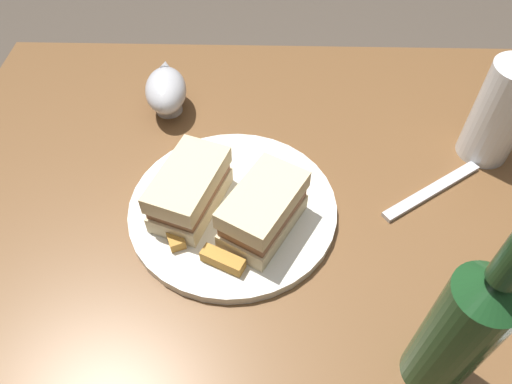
# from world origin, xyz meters

# --- Properties ---
(ground_plane) EXTENTS (6.00, 6.00, 0.00)m
(ground_plane) POSITION_xyz_m (0.00, 0.00, 0.00)
(ground_plane) COLOR #4C4238
(dining_table) EXTENTS (1.02, 0.78, 0.75)m
(dining_table) POSITION_xyz_m (0.00, 0.00, 0.38)
(dining_table) COLOR brown
(dining_table) RESTS_ON ground
(plate) EXTENTS (0.28, 0.28, 0.01)m
(plate) POSITION_xyz_m (-0.06, -0.02, 0.76)
(plate) COLOR silver
(plate) RESTS_ON dining_table
(sandwich_half_left) EXTENTS (0.11, 0.14, 0.07)m
(sandwich_half_left) POSITION_xyz_m (-0.12, -0.02, 0.80)
(sandwich_half_left) COLOR beige
(sandwich_half_left) RESTS_ON plate
(sandwich_half_right) EXTENTS (0.12, 0.14, 0.07)m
(sandwich_half_right) POSITION_xyz_m (-0.02, -0.06, 0.80)
(sandwich_half_right) COLOR beige
(sandwich_half_right) RESTS_ON plate
(potato_wedge_front) EXTENTS (0.04, 0.05, 0.01)m
(potato_wedge_front) POSITION_xyz_m (-0.14, -0.07, 0.77)
(potato_wedge_front) COLOR #B77F33
(potato_wedge_front) RESTS_ON plate
(potato_wedge_middle) EXTENTS (0.05, 0.04, 0.02)m
(potato_wedge_middle) POSITION_xyz_m (-0.12, -0.06, 0.77)
(potato_wedge_middle) COLOR #B77F33
(potato_wedge_middle) RESTS_ON plate
(potato_wedge_back) EXTENTS (0.05, 0.05, 0.01)m
(potato_wedge_back) POSITION_xyz_m (-0.03, -0.08, 0.77)
(potato_wedge_back) COLOR #AD702D
(potato_wedge_back) RESTS_ON plate
(potato_wedge_left_edge) EXTENTS (0.06, 0.04, 0.02)m
(potato_wedge_left_edge) POSITION_xyz_m (-0.07, -0.11, 0.77)
(potato_wedge_left_edge) COLOR #B77F33
(potato_wedge_left_edge) RESTS_ON plate
(pint_glass) EXTENTS (0.08, 0.08, 0.15)m
(pint_glass) POSITION_xyz_m (0.31, 0.11, 0.82)
(pint_glass) COLOR white
(pint_glass) RESTS_ON dining_table
(gravy_boat) EXTENTS (0.08, 0.12, 0.07)m
(gravy_boat) POSITION_xyz_m (-0.18, 0.19, 0.79)
(gravy_boat) COLOR #B7B7BC
(gravy_boat) RESTS_ON dining_table
(cider_bottle) EXTENTS (0.06, 0.06, 0.27)m
(cider_bottle) POSITION_xyz_m (0.16, -0.23, 0.86)
(cider_bottle) COLOR #19421E
(cider_bottle) RESTS_ON dining_table
(fork) EXTENTS (0.16, 0.11, 0.01)m
(fork) POSITION_xyz_m (0.22, 0.02, 0.75)
(fork) COLOR silver
(fork) RESTS_ON dining_table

